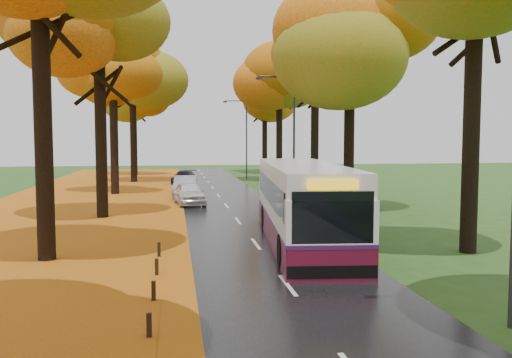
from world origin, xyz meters
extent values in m
cube|color=black|center=(0.00, 25.00, 0.02)|extent=(6.50, 90.00, 0.04)
cube|color=silver|center=(0.00, 25.00, 0.04)|extent=(0.12, 90.00, 0.01)
cube|color=#8E460C|center=(-9.00, 25.00, 0.01)|extent=(12.00, 90.00, 0.02)
cube|color=#C96F14|center=(-3.05, 25.00, 0.04)|extent=(0.90, 90.00, 0.01)
cylinder|color=black|center=(-7.50, 16.50, 4.58)|extent=(0.60, 0.60, 9.15)
cylinder|color=black|center=(-6.90, 26.50, 4.00)|extent=(0.60, 0.60, 8.00)
ellipsoid|color=orange|center=(-6.90, 26.50, 9.00)|extent=(9.20, 9.20, 7.18)
cylinder|color=black|center=(-7.50, 38.50, 4.29)|extent=(0.60, 0.60, 8.58)
ellipsoid|color=orange|center=(-7.50, 38.50, 9.65)|extent=(8.00, 8.00, 6.24)
cylinder|color=black|center=(-6.90, 49.50, 4.58)|extent=(0.60, 0.60, 9.15)
ellipsoid|color=orange|center=(-6.90, 49.50, 10.30)|extent=(9.20, 9.20, 7.18)
cylinder|color=black|center=(-7.50, 59.50, 4.00)|extent=(0.60, 0.60, 8.00)
ellipsoid|color=orange|center=(-7.50, 59.50, 9.00)|extent=(8.00, 8.00, 6.24)
cylinder|color=black|center=(7.50, 15.50, 4.61)|extent=(0.60, 0.60, 9.22)
cylinder|color=black|center=(6.90, 27.50, 4.10)|extent=(0.60, 0.60, 8.19)
ellipsoid|color=#BD6E0E|center=(6.90, 27.50, 9.22)|extent=(9.20, 9.20, 7.18)
cylinder|color=black|center=(7.50, 37.50, 4.35)|extent=(0.60, 0.60, 8.70)
ellipsoid|color=#BD6E0E|center=(7.50, 37.50, 9.79)|extent=(8.20, 8.20, 6.40)
cylinder|color=black|center=(6.90, 48.50, 4.61)|extent=(0.60, 0.60, 9.22)
ellipsoid|color=#BD6E0E|center=(6.90, 48.50, 10.37)|extent=(9.20, 9.20, 7.18)
cylinder|color=black|center=(7.50, 60.50, 4.10)|extent=(0.60, 0.60, 8.19)
ellipsoid|color=#BD6E0E|center=(7.50, 60.50, 9.22)|extent=(8.20, 8.20, 6.40)
cube|color=black|center=(-3.70, 8.60, 0.26)|extent=(0.11, 0.11, 0.52)
cube|color=black|center=(-3.70, 11.20, 0.26)|extent=(0.11, 0.11, 0.52)
cube|color=black|center=(-3.70, 13.80, 0.26)|extent=(0.11, 0.11, 0.52)
cube|color=black|center=(-3.70, 16.40, 0.26)|extent=(0.11, 0.11, 0.52)
cylinder|color=#333538|center=(4.20, 30.00, 4.00)|extent=(0.14, 0.14, 8.00)
cylinder|color=#333538|center=(3.10, 30.00, 7.90)|extent=(2.20, 0.11, 0.11)
cube|color=#333538|center=(2.00, 30.00, 7.78)|extent=(0.35, 0.18, 0.14)
cylinder|color=#333538|center=(4.20, 52.00, 4.00)|extent=(0.14, 0.14, 8.00)
cylinder|color=#333538|center=(3.10, 52.00, 7.90)|extent=(2.20, 0.11, 0.11)
cube|color=#333538|center=(2.00, 52.00, 7.78)|extent=(0.35, 0.18, 0.14)
cube|color=#550D22|center=(1.87, 17.96, 0.52)|extent=(3.78, 12.04, 0.97)
cube|color=white|center=(1.87, 17.96, 1.71)|extent=(3.78, 12.04, 1.40)
cube|color=white|center=(1.87, 17.96, 2.78)|extent=(3.70, 11.80, 0.75)
cube|color=#3C164D|center=(1.87, 17.96, 1.06)|extent=(3.80, 12.06, 0.13)
cube|color=black|center=(1.87, 17.96, 2.14)|extent=(3.72, 11.10, 0.91)
cube|color=black|center=(1.33, 12.10, 1.92)|extent=(2.36, 0.28, 1.51)
cube|color=yellow|center=(1.33, 12.10, 2.86)|extent=(1.48, 0.20, 0.30)
cube|color=black|center=(1.33, 12.12, 0.34)|extent=(2.64, 0.36, 0.38)
cylinder|color=black|center=(0.28, 14.07, 0.58)|extent=(0.40, 1.10, 1.08)
cylinder|color=black|center=(2.72, 13.84, 0.58)|extent=(0.40, 1.10, 1.08)
cylinder|color=black|center=(0.98, 21.61, 0.58)|extent=(0.40, 1.10, 1.08)
cylinder|color=black|center=(3.42, 21.39, 0.58)|extent=(0.40, 1.10, 1.08)
imported|color=white|center=(-2.22, 31.05, 0.74)|extent=(2.18, 4.31, 1.41)
imported|color=#9A9CA1|center=(-2.35, 35.63, 0.77)|extent=(1.93, 4.54, 1.45)
imported|color=black|center=(-2.27, 46.43, 0.63)|extent=(2.60, 4.33, 1.18)
camera|label=1|loc=(-3.14, -2.72, 4.21)|focal=38.00mm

